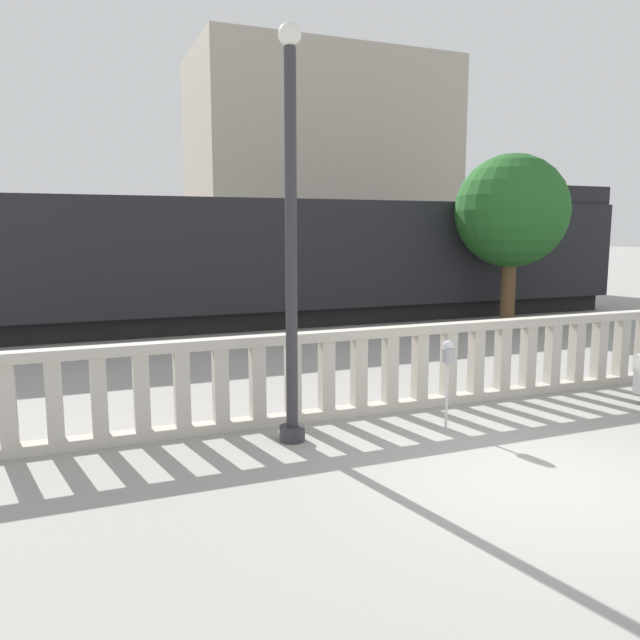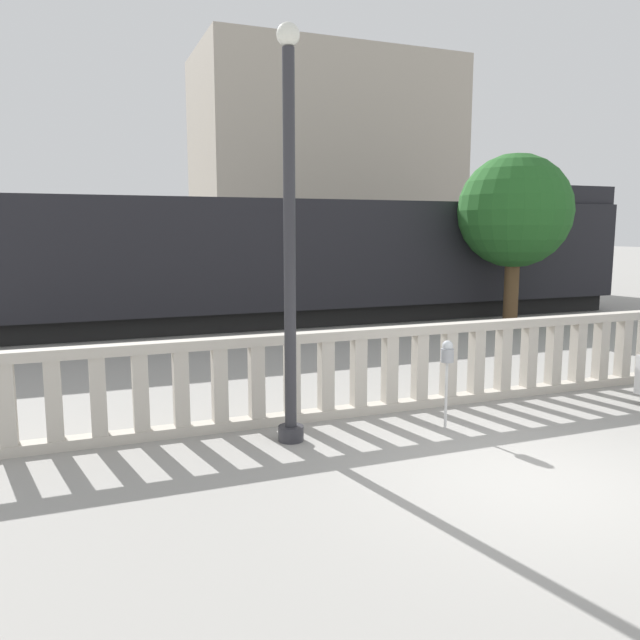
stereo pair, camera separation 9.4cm
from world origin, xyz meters
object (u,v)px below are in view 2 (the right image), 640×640
at_px(train_near, 330,259).
at_px(tree_left, 515,212).
at_px(lamppost, 290,243).
at_px(parking_meter, 447,358).

bearing_deg(train_near, tree_left, -25.28).
height_order(lamppost, tree_left, lamppost).
bearing_deg(lamppost, tree_left, 38.57).
relative_size(lamppost, tree_left, 1.06).
bearing_deg(parking_meter, tree_left, 47.10).
relative_size(parking_meter, tree_left, 0.25).
xyz_separation_m(train_near, tree_left, (4.94, -2.33, 1.41)).
distance_m(lamppost, parking_meter, 2.75).
distance_m(lamppost, tree_left, 12.34).
relative_size(train_near, tree_left, 4.03).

